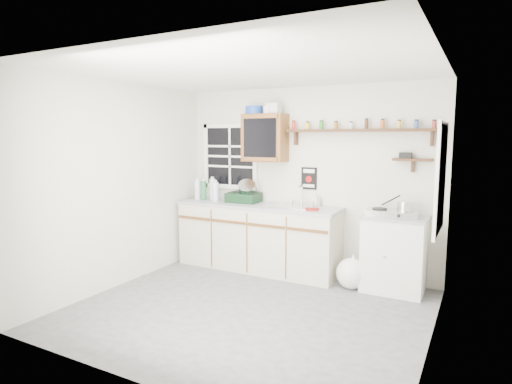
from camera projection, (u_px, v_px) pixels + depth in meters
room at (249, 194)px, 4.43m from camera, size 3.64×3.24×2.54m
main_cabinet at (258, 237)px, 5.94m from camera, size 2.31×0.63×0.92m
right_cabinet at (394, 253)px, 5.10m from camera, size 0.73×0.57×0.91m
sink at (294, 206)px, 5.63m from camera, size 0.52×0.44×0.29m
upper_cabinet at (265, 138)px, 5.87m from camera, size 0.60×0.32×0.65m
upper_cabinet_clutter at (262, 110)px, 5.84m from camera, size 0.51×0.24×0.14m
spice_shelf at (358, 130)px, 5.32m from camera, size 1.91×0.18×0.33m
secondary_shelf at (411, 159)px, 5.08m from camera, size 0.45×0.16×0.24m
warning_sign at (309, 178)px, 5.79m from camera, size 0.22×0.02×0.30m
window_back at (230, 156)px, 6.34m from camera, size 0.93×0.03×0.98m
window_right at (441, 178)px, 4.05m from camera, size 0.03×0.78×1.08m
water_bottles at (207, 190)px, 6.22m from camera, size 0.42×0.18×0.34m
dish_rack at (245, 195)px, 6.03m from camera, size 0.45×0.35×0.33m
soap_bottle at (316, 200)px, 5.70m from camera, size 0.10×0.10×0.18m
rag at (312, 209)px, 5.39m from camera, size 0.19×0.17×0.02m
hotplate at (392, 213)px, 5.04m from camera, size 0.60×0.37×0.08m
saucepan at (405, 206)px, 4.97m from camera, size 0.41×0.31×0.19m
trash_bag at (351, 273)px, 5.20m from camera, size 0.39×0.36×0.45m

